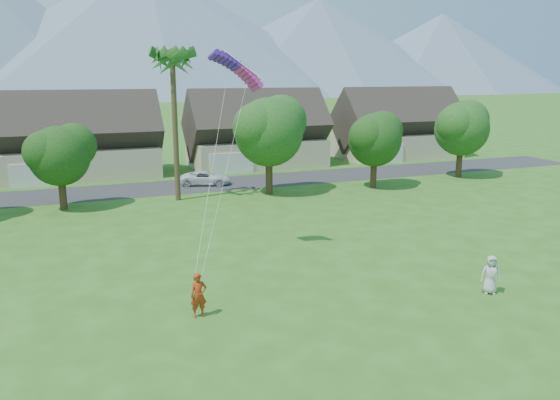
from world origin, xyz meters
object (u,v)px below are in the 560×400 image
kite_flyer (199,295)px  parafoil_kite (238,67)px  watcher (491,275)px  parked_car (205,178)px

kite_flyer → parafoil_kite: 12.96m
kite_flyer → parafoil_kite: (4.24, 7.45, 9.71)m
kite_flyer → watcher: (13.69, -2.53, -0.05)m
watcher → parafoil_kite: (-9.45, 9.99, 9.76)m
parafoil_kite → watcher: bearing=-42.6°
parked_car → parafoil_kite: parafoil_kite is taller
parked_car → parafoil_kite: 23.55m
kite_flyer → parafoil_kite: parafoil_kite is taller
kite_flyer → watcher: kite_flyer is taller
kite_flyer → parafoil_kite: bearing=58.7°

